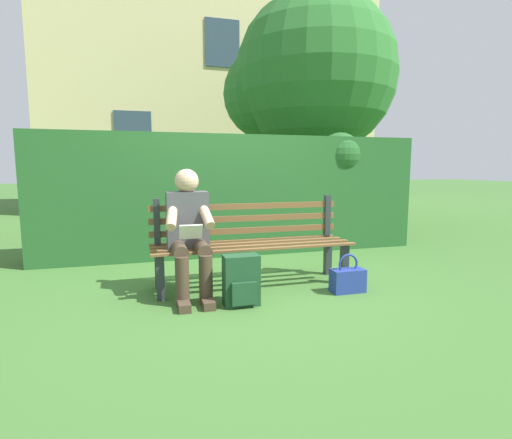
{
  "coord_description": "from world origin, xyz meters",
  "views": [
    {
      "loc": [
        1.04,
        3.68,
        1.16
      ],
      "look_at": [
        0.0,
        0.1,
        0.68
      ],
      "focal_mm": 27.71,
      "sensor_mm": 36.0,
      "label": 1
    }
  ],
  "objects": [
    {
      "name": "handbag",
      "position": [
        -0.8,
        0.45,
        0.12
      ],
      "size": [
        0.32,
        0.15,
        0.37
      ],
      "color": "navy",
      "rests_on": "ground"
    },
    {
      "name": "backpack",
      "position": [
        0.25,
        0.51,
        0.21
      ],
      "size": [
        0.3,
        0.24,
        0.43
      ],
      "color": "#1E4728",
      "rests_on": "ground"
    },
    {
      "name": "person_seated",
      "position": [
        0.64,
        0.1,
        0.61
      ],
      "size": [
        0.44,
        0.73,
        1.16
      ],
      "color": "#4C4C51",
      "rests_on": "ground"
    },
    {
      "name": "ground",
      "position": [
        0.0,
        0.0,
        0.0
      ],
      "size": [
        60.0,
        60.0,
        0.0
      ],
      "primitive_type": "plane",
      "color": "#3D6B2D"
    },
    {
      "name": "building_facade",
      "position": [
        -1.12,
        -8.53,
        3.53
      ],
      "size": [
        9.22,
        3.34,
        7.06
      ],
      "color": "beige",
      "rests_on": "ground"
    },
    {
      "name": "park_bench",
      "position": [
        0.0,
        -0.08,
        0.44
      ],
      "size": [
        1.97,
        0.53,
        0.87
      ],
      "color": "#2D3338",
      "rests_on": "ground"
    },
    {
      "name": "tree",
      "position": [
        -2.15,
        -3.72,
        2.88
      ],
      "size": [
        3.26,
        3.11,
        4.5
      ],
      "color": "brown",
      "rests_on": "ground"
    },
    {
      "name": "hedge_backdrop",
      "position": [
        -0.23,
        -1.65,
        0.84
      ],
      "size": [
        5.14,
        0.77,
        1.67
      ],
      "color": "#265B28",
      "rests_on": "ground"
    }
  ]
}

